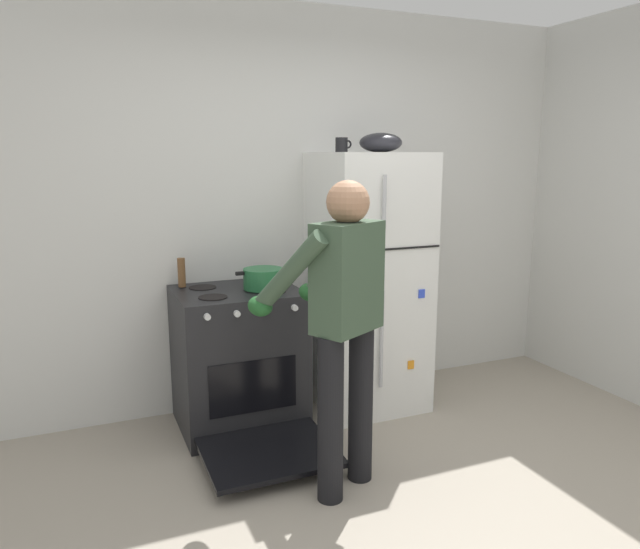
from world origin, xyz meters
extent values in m
plane|color=#9E9384|center=(0.00, 0.00, 0.00)|extent=(8.00, 8.00, 0.00)
cube|color=silver|center=(0.00, 1.95, 1.35)|extent=(6.00, 0.10, 2.70)
cube|color=white|center=(0.43, 1.57, 0.87)|extent=(0.68, 0.68, 1.73)
cube|color=black|center=(0.43, 1.23, 1.14)|extent=(0.67, 0.01, 0.01)
cylinder|color=#B7B7BC|center=(0.34, 1.20, 0.57)|extent=(0.02, 0.02, 0.63)
cylinder|color=#B7B7BC|center=(0.34, 1.20, 1.44)|extent=(0.02, 0.02, 0.32)
cube|color=orange|center=(0.57, 1.22, 0.37)|extent=(0.04, 0.01, 0.06)
cube|color=blue|center=(0.64, 1.22, 0.84)|extent=(0.04, 0.01, 0.06)
cube|color=black|center=(-0.49, 1.57, 0.45)|extent=(0.76, 0.64, 0.89)
cube|color=black|center=(-0.49, 1.25, 0.37)|extent=(0.53, 0.01, 0.32)
cylinder|color=black|center=(-0.67, 1.43, 0.89)|extent=(0.17, 0.17, 0.01)
cylinder|color=black|center=(-0.31, 1.43, 0.89)|extent=(0.17, 0.17, 0.01)
cylinder|color=black|center=(-0.67, 1.71, 0.89)|extent=(0.17, 0.17, 0.01)
cylinder|color=black|center=(-0.31, 1.71, 0.89)|extent=(0.17, 0.17, 0.01)
cylinder|color=silver|center=(-0.75, 1.23, 0.83)|extent=(0.04, 0.03, 0.04)
cylinder|color=silver|center=(-0.58, 1.23, 0.83)|extent=(0.04, 0.03, 0.04)
cylinder|color=silver|center=(-0.40, 1.23, 0.83)|extent=(0.04, 0.03, 0.04)
cylinder|color=silver|center=(-0.23, 1.23, 0.83)|extent=(0.04, 0.03, 0.04)
cube|color=black|center=(-0.49, 0.97, 0.09)|extent=(0.72, 0.57, 0.05)
cylinder|color=black|center=(-0.30, 0.55, 0.43)|extent=(0.13, 0.13, 0.86)
cylinder|color=black|center=(-0.07, 0.67, 0.43)|extent=(0.13, 0.13, 0.86)
cube|color=#384C38|center=(-0.19, 0.61, 1.13)|extent=(0.41, 0.35, 0.54)
sphere|color=#A37556|center=(-0.19, 0.61, 1.49)|extent=(0.21, 0.21, 0.21)
sphere|color=#414141|center=(-0.19, 0.61, 1.46)|extent=(0.15, 0.15, 0.15)
cylinder|color=#384C38|center=(-0.46, 0.69, 1.15)|extent=(0.30, 0.45, 0.45)
cylinder|color=#384C38|center=(-0.11, 0.88, 1.15)|extent=(0.30, 0.45, 0.45)
ellipsoid|color=#1E5123|center=(-0.56, 0.87, 0.96)|extent=(0.12, 0.18, 0.10)
ellipsoid|color=#1E5123|center=(-0.20, 1.06, 0.96)|extent=(0.12, 0.18, 0.10)
cylinder|color=#236638|center=(-0.33, 1.52, 0.96)|extent=(0.25, 0.25, 0.13)
cube|color=black|center=(-0.48, 1.52, 1.00)|extent=(0.05, 0.03, 0.02)
cube|color=black|center=(-0.18, 1.52, 1.00)|extent=(0.05, 0.03, 0.02)
cylinder|color=black|center=(0.25, 1.62, 1.78)|extent=(0.08, 0.08, 0.10)
torus|color=black|center=(0.29, 1.62, 1.79)|extent=(0.06, 0.01, 0.06)
cylinder|color=brown|center=(-0.79, 1.77, 0.99)|extent=(0.05, 0.05, 0.18)
ellipsoid|color=black|center=(0.51, 1.57, 1.80)|extent=(0.28, 0.28, 0.13)
camera|label=1|loc=(-1.42, -1.95, 1.71)|focal=33.36mm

